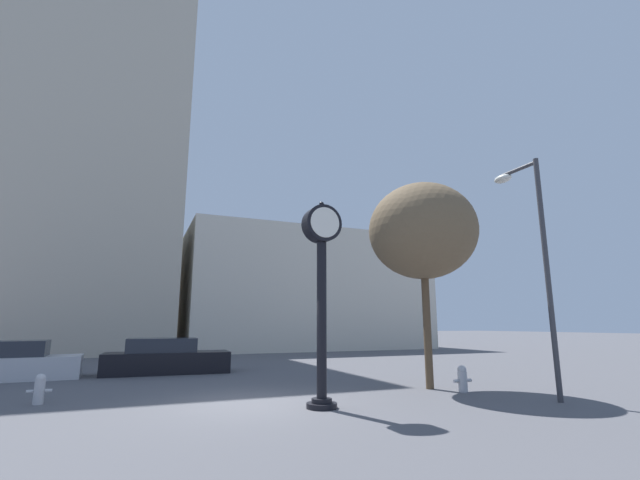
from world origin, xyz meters
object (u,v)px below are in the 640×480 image
Objects in this scene: car_black at (166,358)px; street_lamp_right at (532,237)px; fire_hydrant_far at (462,378)px; car_silver at (13,363)px; fire_hydrant_near at (40,389)px; street_clock at (322,273)px; bare_tree at (423,231)px.

street_lamp_right is (8.77, -10.33, 3.71)m from car_black.
car_black is at bearing 132.43° from fire_hydrant_far.
fire_hydrant_near is at bearing -74.98° from car_silver.
car_black is at bearing 130.32° from street_lamp_right.
car_silver is 17.65m from street_lamp_right.
street_clock is at bearing 167.81° from street_lamp_right.
fire_hydrant_near is at bearing -116.22° from car_black.
street_lamp_right reaches higher than street_clock.
street_lamp_right is at bearing -47.08° from car_black.
bare_tree is (-0.52, 0.86, 4.52)m from fire_hydrant_far.
street_clock is at bearing -160.11° from bare_tree.
street_lamp_right and bare_tree have the same top height.
street_clock is 6.07m from street_lamp_right.
bare_tree is at bearing 120.93° from fire_hydrant_far.
street_lamp_right is (1.09, -1.93, 3.92)m from fire_hydrant_far.
fire_hydrant_far is (7.68, -8.41, -0.21)m from car_black.
bare_tree reaches higher than car_black.
car_black is 0.75× the size of street_lamp_right.
bare_tree is at bearing -43.87° from car_black.
bare_tree is at bearing -8.70° from fire_hydrant_near.
car_silver is (-8.06, 8.98, -2.59)m from street_clock.
street_lamp_right reaches higher than car_black.
fire_hydrant_far is 0.11× the size of bare_tree.
fire_hydrant_far is at bearing -59.07° from bare_tree.
bare_tree is at bearing 119.88° from street_lamp_right.
street_lamp_right is at bearing -60.59° from fire_hydrant_far.
street_clock is 5.54m from fire_hydrant_far.
car_silver is 0.66× the size of bare_tree.
fire_hydrant_far is at bearing -12.65° from fire_hydrant_near.
fire_hydrant_near is 0.97× the size of fire_hydrant_far.
street_clock reaches higher than car_silver.
car_black is 11.26m from bare_tree.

